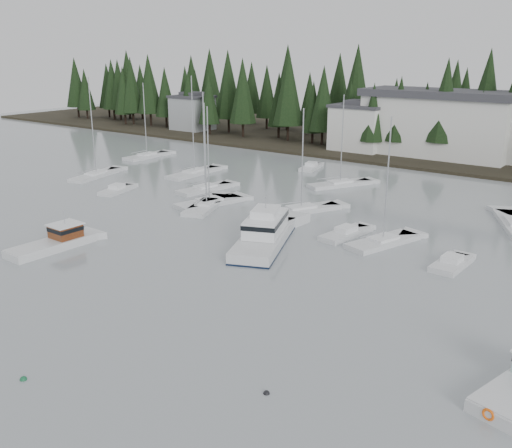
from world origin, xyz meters
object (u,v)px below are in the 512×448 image
Objects in this scene: sailboat_13 at (209,204)px; runabout_1 at (451,265)px; sailboat_10 at (194,174)px; sailboat_8 at (147,157)px; runabout_0 at (117,191)px; sailboat_9 at (383,243)px; lobster_boat_brown at (55,243)px; sailboat_0 at (96,176)px; house_far_west at (192,112)px; cabin_cruiser_center at (265,236)px; harbor_inn at (450,125)px; sailboat_5 at (340,185)px; sailboat_2 at (301,211)px; sailboat_12 at (205,190)px; sailboat_3 at (207,207)px; house_west at (359,126)px; runabout_3 at (311,168)px; runabout_4 at (346,235)px.

runabout_1 is (30.17, -2.99, 0.07)m from sailboat_13.
sailboat_10 is 1.22× the size of sailboat_13.
sailboat_8 is at bearing 74.06° from runabout_1.
runabout_0 is 1.15× the size of runabout_1.
sailboat_9 reaches higher than sailboat_13.
sailboat_0 is at bearing 45.79° from lobster_boat_brown.
house_far_west is 1.41× the size of runabout_0.
sailboat_8 is at bearing 37.68° from cabin_cruiser_center.
cabin_cruiser_center is 0.88× the size of sailboat_0.
harbor_inn is 2.31× the size of sailboat_5.
sailboat_10 reaches higher than harbor_inn.
sailboat_12 is (-15.64, 1.13, 0.02)m from sailboat_2.
harbor_inn reaches higher than lobster_boat_brown.
sailboat_2 is (-3.14, 11.57, -0.73)m from cabin_cruiser_center.
sailboat_3 is at bearing -110.92° from sailboat_0.
sailboat_0 is 1.16× the size of sailboat_9.
house_west is 0.75× the size of sailboat_9.
sailboat_0 is 0.99× the size of sailboat_10.
harbor_inn is 68.52m from lobster_boat_brown.
sailboat_5 is 19.65m from sailboat_13.
sailboat_8 reaches higher than runabout_3.
house_west is 15.45m from harbor_inn.
sailboat_9 is 0.86× the size of sailboat_10.
runabout_0 is at bearing 131.57° from sailboat_2.
sailboat_10 reaches higher than sailboat_13.
harbor_inn is at bearing -21.54° from cabin_cruiser_center.
cabin_cruiser_center is 15.79m from sailboat_13.
sailboat_12 is 1.09× the size of sailboat_13.
sailboat_9 is 2.43× the size of runabout_1.
runabout_4 is (62.91, -45.93, -4.27)m from house_far_west.
house_west is at bearing 33.64° from runabout_4.
sailboat_3 is 2.11× the size of runabout_0.
house_west reaches higher than cabin_cruiser_center.
sailboat_13 is at bearing -87.32° from house_west.
house_west is 47.13m from runabout_0.
sailboat_10 reaches higher than sailboat_8.
house_west is at bearing 3.80° from sailboat_12.
runabout_1 is at bearing -109.00° from sailboat_0.
sailboat_10 reaches higher than runabout_0.
house_far_west is 64.21m from sailboat_3.
sailboat_3 reaches higher than sailboat_13.
runabout_1 is at bearing -87.41° from sailboat_9.
sailboat_8 is 62.32m from runabout_1.
sailboat_0 is 10.66m from runabout_0.
sailboat_5 is 30.54m from runabout_1.
house_far_west is at bearing 34.19° from lobster_boat_brown.
sailboat_10 is 13.99m from runabout_0.
sailboat_8 reaches higher than sailboat_9.
cabin_cruiser_center is 32.92m from sailboat_10.
sailboat_3 is at bearing -129.18° from sailboat_12.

